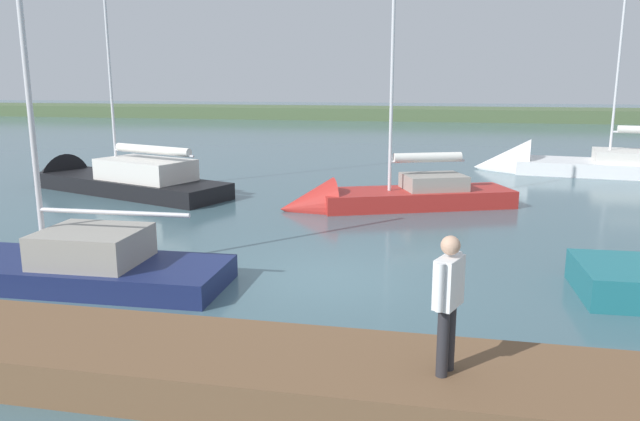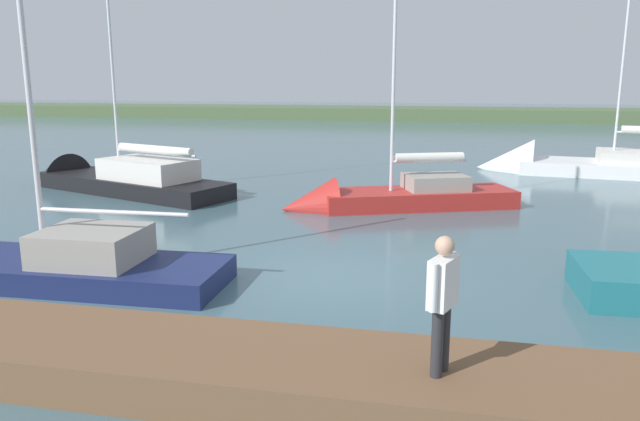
% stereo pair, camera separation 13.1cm
% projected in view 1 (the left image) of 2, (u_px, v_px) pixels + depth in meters
% --- Properties ---
extents(ground_plane, '(200.00, 200.00, 0.00)m').
position_uv_depth(ground_plane, '(327.00, 278.00, 12.50)').
color(ground_plane, '#42606B').
extents(far_shoreline, '(180.00, 8.00, 2.40)m').
position_uv_depth(far_shoreline, '(423.00, 119.00, 63.17)').
color(far_shoreline, '#4C603D').
rests_on(far_shoreline, ground_plane).
extents(dock_pier, '(22.03, 1.94, 0.57)m').
position_uv_depth(dock_pier, '(258.00, 371.00, 7.89)').
color(dock_pier, brown).
rests_on(dock_pier, ground_plane).
extents(sailboat_far_left, '(7.62, 4.48, 8.75)m').
position_uv_depth(sailboat_far_left, '(383.00, 203.00, 19.33)').
color(sailboat_far_left, '#B22823').
rests_on(sailboat_far_left, ground_plane).
extents(sailboat_near_dock, '(9.74, 5.42, 10.58)m').
position_uv_depth(sailboat_near_dock, '(106.00, 184.00, 22.52)').
color(sailboat_near_dock, black).
rests_on(sailboat_near_dock, ground_plane).
extents(sailboat_outer_mooring, '(10.49, 4.07, 11.41)m').
position_uv_depth(sailboat_outer_mooring, '(571.00, 169.00, 26.51)').
color(sailboat_outer_mooring, white).
rests_on(sailboat_outer_mooring, ground_plane).
extents(sailboat_mid_channel, '(7.89, 2.23, 7.99)m').
position_uv_depth(sailboat_mid_channel, '(6.00, 270.00, 12.40)').
color(sailboat_mid_channel, navy).
rests_on(sailboat_mid_channel, ground_plane).
extents(person_on_dock, '(0.37, 0.60, 1.69)m').
position_uv_depth(person_on_dock, '(448.00, 295.00, 7.05)').
color(person_on_dock, '#28282D').
rests_on(person_on_dock, dock_pier).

